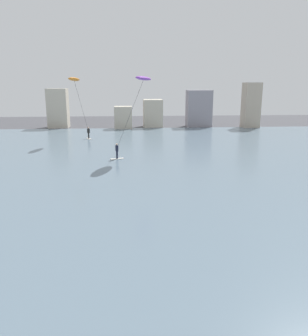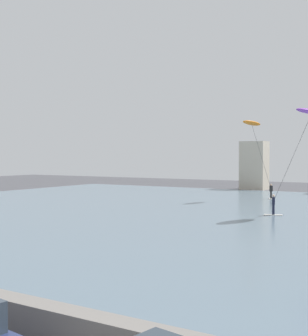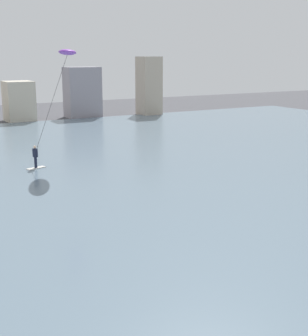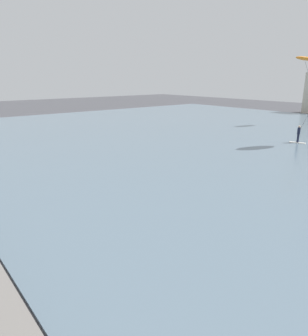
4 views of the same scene
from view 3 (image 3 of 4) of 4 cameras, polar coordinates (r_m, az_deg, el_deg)
The scene contains 3 objects.
water_bay at distance 35.32m, azimuth -7.69°, elevation 0.23°, with size 84.00×52.00×0.10m, color slate.
far_shore_buildings at distance 61.72m, azimuth -14.49°, elevation 8.37°, with size 37.14×5.59×7.85m.
kitesurfer_purple at distance 35.26m, azimuth -10.55°, elevation 12.63°, with size 4.71×4.09×8.38m.
Camera 3 is at (-12.59, -1.51, 7.93)m, focal length 51.07 mm.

